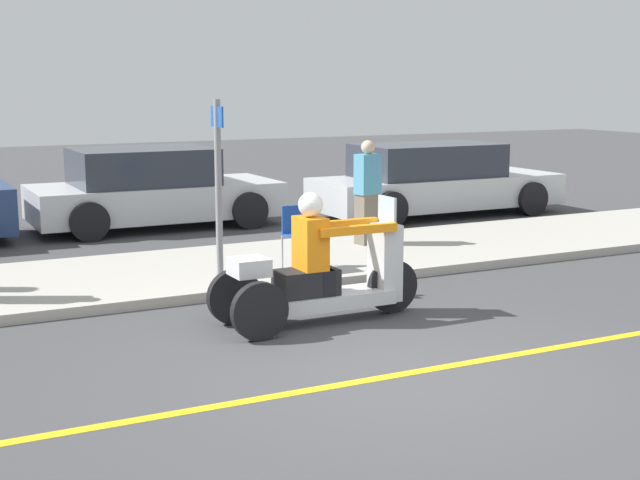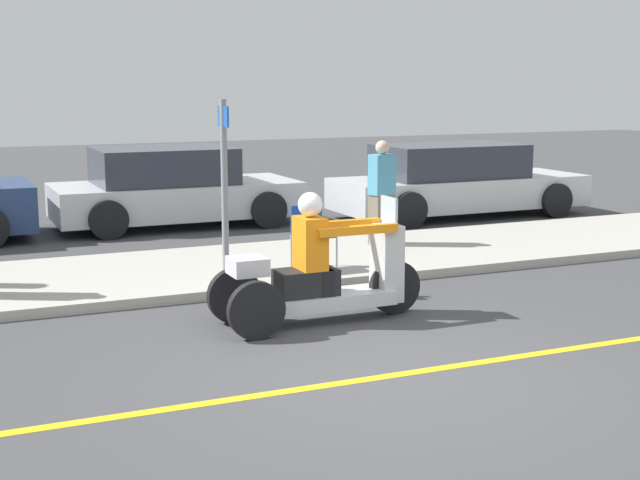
{
  "view_description": "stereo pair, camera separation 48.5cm",
  "coord_description": "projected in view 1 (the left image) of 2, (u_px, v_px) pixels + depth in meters",
  "views": [
    {
      "loc": [
        -4.0,
        -6.31,
        2.53
      ],
      "look_at": [
        0.15,
        1.86,
        0.89
      ],
      "focal_mm": 50.0,
      "sensor_mm": 36.0,
      "label": 1
    },
    {
      "loc": [
        -3.56,
        -6.52,
        2.53
      ],
      "look_at": [
        0.15,
        1.86,
        0.89
      ],
      "focal_mm": 50.0,
      "sensor_mm": 36.0,
      "label": 2
    }
  ],
  "objects": [
    {
      "name": "ground_plane",
      "position": [
        401.0,
        375.0,
        7.77
      ],
      "size": [
        60.0,
        60.0,
        0.0
      ],
      "primitive_type": "plane",
      "color": "#424244"
    },
    {
      "name": "parked_car_lot_far",
      "position": [
        434.0,
        181.0,
        16.86
      ],
      "size": [
        4.83,
        1.93,
        1.36
      ],
      "color": "silver",
      "rests_on": "ground"
    },
    {
      "name": "street_sign",
      "position": [
        218.0,
        186.0,
        10.39
      ],
      "size": [
        0.08,
        0.36,
        2.2
      ],
      "color": "gray",
      "rests_on": "sidewalk_strip"
    },
    {
      "name": "lane_stripe",
      "position": [
        415.0,
        372.0,
        7.83
      ],
      "size": [
        24.0,
        0.12,
        0.01
      ],
      "color": "gold",
      "rests_on": "ground"
    },
    {
      "name": "parked_car_lot_right",
      "position": [
        151.0,
        189.0,
        15.51
      ],
      "size": [
        4.24,
        2.1,
        1.38
      ],
      "color": "silver",
      "rests_on": "ground"
    },
    {
      "name": "spectator_with_child",
      "position": [
        367.0,
        194.0,
        13.21
      ],
      "size": [
        0.41,
        0.3,
        1.55
      ],
      "color": "#726656",
      "rests_on": "sidewalk_strip"
    },
    {
      "name": "motorcycle_trike",
      "position": [
        320.0,
        276.0,
        9.38
      ],
      "size": [
        2.32,
        0.77,
        1.4
      ],
      "color": "black",
      "rests_on": "ground"
    },
    {
      "name": "sidewalk_strip",
      "position": [
        216.0,
        270.0,
        11.79
      ],
      "size": [
        28.0,
        2.8,
        0.12
      ],
      "color": "#B2ADA3",
      "rests_on": "ground"
    },
    {
      "name": "folding_chair_set_back",
      "position": [
        302.0,
        230.0,
        11.48
      ],
      "size": [
        0.48,
        0.48,
        0.82
      ],
      "color": "#A5A8AD",
      "rests_on": "sidewalk_strip"
    }
  ]
}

